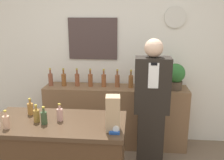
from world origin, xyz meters
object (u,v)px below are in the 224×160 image
paper_bag (113,113)px  tape_dispenser (115,131)px  potted_plant (175,76)px  shopkeeper (151,107)px

paper_bag → tape_dispenser: (0.02, -0.06, -0.14)m
potted_plant → paper_bag: size_ratio=1.14×
paper_bag → tape_dispenser: size_ratio=3.53×
shopkeeper → paper_bag: (-0.39, -0.86, 0.26)m
potted_plant → paper_bag: 1.56m
potted_plant → paper_bag: potted_plant is taller
shopkeeper → tape_dispenser: (-0.37, -0.92, 0.13)m
shopkeeper → potted_plant: (0.35, 0.51, 0.27)m
potted_plant → tape_dispenser: (-0.72, -1.43, -0.15)m
shopkeeper → tape_dispenser: 1.00m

